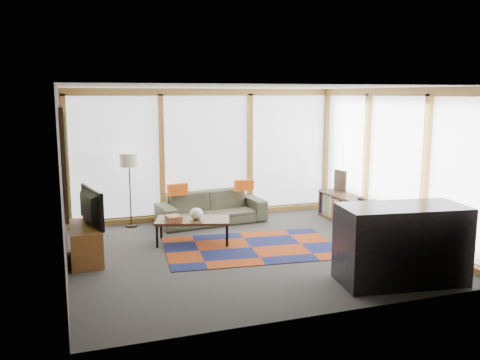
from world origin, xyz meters
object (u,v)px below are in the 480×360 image
object	(u,v)px
bar_counter	(401,244)
sofa	(211,208)
coffee_table	(193,231)
tv_console	(86,243)
floor_lamp	(130,190)
television	(85,208)
bookshelf	(354,213)

from	to	relation	value
bar_counter	sofa	bearing A→B (deg)	119.91
coffee_table	tv_console	xyz separation A→B (m)	(-1.75, -0.38, 0.07)
floor_lamp	television	world-z (taller)	floor_lamp
sofa	bar_counter	distance (m)	4.15
tv_console	bar_counter	world-z (taller)	bar_counter
television	bar_counter	xyz separation A→B (m)	(3.93, -2.26, -0.30)
coffee_table	bookshelf	bearing A→B (deg)	0.44
sofa	television	size ratio (longest dim) A/B	2.09
sofa	bar_counter	xyz separation A→B (m)	(1.54, -3.85, 0.22)
floor_lamp	bookshelf	bearing A→B (deg)	-19.31
coffee_table	sofa	bearing A→B (deg)	60.71
floor_lamp	tv_console	distance (m)	2.06
floor_lamp	television	xyz separation A→B (m)	(-0.87, -1.84, 0.12)
sofa	coffee_table	world-z (taller)	sofa
bookshelf	bar_counter	distance (m)	2.87
floor_lamp	tv_console	xyz separation A→B (m)	(-0.89, -1.80, -0.43)
bar_counter	tv_console	bearing A→B (deg)	157.94
television	tv_console	bearing A→B (deg)	12.09
coffee_table	television	size ratio (longest dim) A/B	1.24
bookshelf	tv_console	bearing A→B (deg)	-175.34
television	bar_counter	size ratio (longest dim) A/B	0.60
sofa	bar_counter	size ratio (longest dim) A/B	1.26
coffee_table	television	xyz separation A→B (m)	(-1.74, -0.41, 0.62)
sofa	tv_console	xyz separation A→B (m)	(-2.41, -1.55, -0.03)
floor_lamp	television	bearing A→B (deg)	-115.42
bookshelf	bar_counter	bearing A→B (deg)	-109.39
coffee_table	floor_lamp	bearing A→B (deg)	121.08
floor_lamp	coffee_table	size ratio (longest dim) A/B	1.14
bookshelf	tv_console	size ratio (longest dim) A/B	2.00
sofa	tv_console	world-z (taller)	sofa
coffee_table	bar_counter	world-z (taller)	bar_counter
bookshelf	tv_console	world-z (taller)	bookshelf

